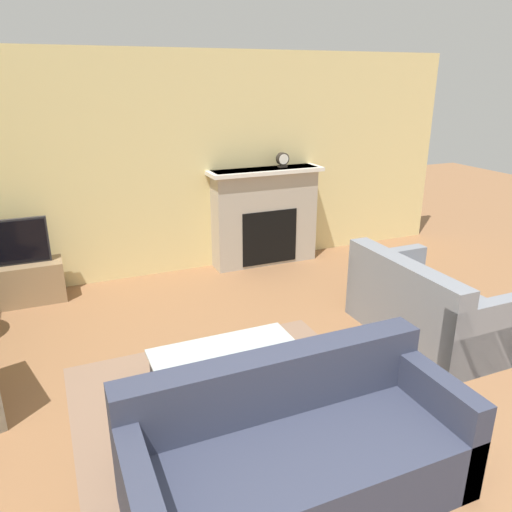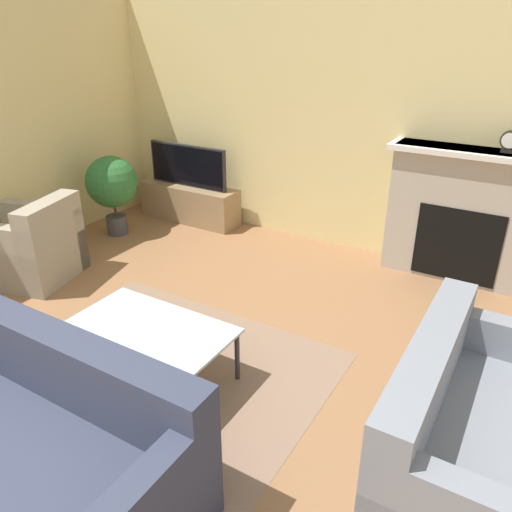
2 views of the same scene
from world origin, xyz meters
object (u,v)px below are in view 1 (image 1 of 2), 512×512
at_px(couch_sectional, 296,454).
at_px(mantel_clock, 283,160).
at_px(couch_loveseat, 426,309).
at_px(coffee_table, 230,361).

bearing_deg(couch_sectional, mantel_clock, 65.20).
bearing_deg(couch_loveseat, coffee_table, 96.84).
xyz_separation_m(couch_sectional, mantel_clock, (1.73, 3.74, 1.08)).
bearing_deg(couch_sectional, couch_loveseat, 31.14).
distance_m(couch_sectional, mantel_clock, 4.26).
xyz_separation_m(couch_loveseat, mantel_clock, (-0.32, 2.50, 1.08)).
xyz_separation_m(couch_sectional, coffee_table, (-0.04, 0.99, 0.09)).
distance_m(coffee_table, mantel_clock, 3.42).
relative_size(couch_sectional, couch_loveseat, 1.32).
relative_size(couch_sectional, mantel_clock, 10.48).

